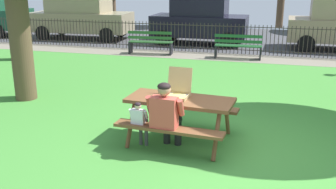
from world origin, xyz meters
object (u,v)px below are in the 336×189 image
Objects in this scene: picnic_table_foreground at (180,108)px; park_bench_center at (238,47)px; parked_car_center at (200,19)px; parked_car_left at (81,16)px; pizza_box_open at (177,91)px; child_at_table at (140,120)px; park_bench_left at (150,43)px; adult_at_table at (166,114)px.

picnic_table_foreground is 7.39m from park_bench_center.
picnic_table_foreground is at bearing -80.96° from parked_car_center.
pizza_box_open is at bearing -55.19° from parked_car_left.
child_at_table is at bearing -96.01° from park_bench_center.
parked_car_left is (-6.94, 9.98, 0.15)m from pizza_box_open.
pizza_box_open is at bearing 126.40° from picnic_table_foreground.
child_at_table is 12.41m from parked_car_left.
child_at_table is 10.65m from parked_car_center.
child_at_table is 0.50× the size of park_bench_left.
pizza_box_open is 0.85m from child_at_table.
parked_car_left reaches higher than park_bench_left.
child_at_table is (-0.56, -0.49, -0.10)m from picnic_table_foreground.
picnic_table_foreground is at bearing 41.21° from child_at_table.
parked_car_center is at bearing 124.67° from park_bench_center.
adult_at_table is 0.73× the size of park_bench_left.
picnic_table_foreground is 3.72× the size of pizza_box_open.
park_bench_center is (0.38, 7.88, -0.24)m from adult_at_table.
parked_car_center is at bearing 99.04° from picnic_table_foreground.
picnic_table_foreground is 0.30m from pizza_box_open.
picnic_table_foreground is at bearing -68.62° from park_bench_left.
park_bench_center reaches higher than picnic_table_foreground.
parked_car_left is at bearing 146.76° from park_bench_left.
parked_car_left is at bearing 124.83° from picnic_table_foreground.
parked_car_center is at bearing 95.64° from child_at_table.
park_bench_left is at bearing -115.37° from parked_car_center.
pizza_box_open is 10.10m from parked_car_center.
parked_car_center is (-1.49, 10.59, 0.35)m from adult_at_table.
adult_at_table is 0.47m from child_at_table.
park_bench_left reaches higher than child_at_table.
pizza_box_open reaches higher than child_at_table.
picnic_table_foreground is 0.51m from adult_at_table.
child_at_table is (-0.48, -0.60, -0.36)m from pizza_box_open.
child_at_table is 0.51× the size of park_bench_center.
child_at_table is at bearing -84.36° from parked_car_center.
adult_at_table is 0.27× the size of parked_car_left.
pizza_box_open reaches higher than park_bench_center.
adult_at_table reaches higher than park_bench_left.
child_at_table is 7.92m from park_bench_center.
picnic_table_foreground is 12.30m from parked_car_left.
parked_car_center is at bearing 98.03° from adult_at_table.
adult_at_table is 12.65m from parked_car_left.
picnic_table_foreground is 0.75m from child_at_table.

